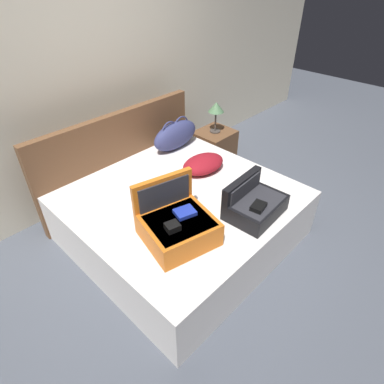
{
  "coord_description": "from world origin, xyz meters",
  "views": [
    {
      "loc": [
        -1.59,
        -1.26,
        2.21
      ],
      "look_at": [
        0.0,
        0.27,
        0.59
      ],
      "focal_mm": 30.22,
      "sensor_mm": 36.0,
      "label": 1
    }
  ],
  "objects_px": {
    "bed": "(182,216)",
    "hard_case_large": "(177,225)",
    "duffel_bag": "(175,135)",
    "pillow_near_headboard": "(203,164)",
    "hard_case_medium": "(255,204)",
    "table_lamp": "(216,109)",
    "nightstand": "(214,149)"
  },
  "relations": [
    {
      "from": "hard_case_medium",
      "to": "hard_case_large",
      "type": "bearing_deg",
      "value": 155.12
    },
    {
      "from": "bed",
      "to": "nightstand",
      "type": "xyz_separation_m",
      "value": [
        1.19,
        0.63,
        -0.0
      ]
    },
    {
      "from": "hard_case_medium",
      "to": "table_lamp",
      "type": "relative_size",
      "value": 1.34
    },
    {
      "from": "hard_case_medium",
      "to": "table_lamp",
      "type": "distance_m",
      "value": 1.58
    },
    {
      "from": "pillow_near_headboard",
      "to": "table_lamp",
      "type": "distance_m",
      "value": 0.93
    },
    {
      "from": "pillow_near_headboard",
      "to": "hard_case_large",
      "type": "bearing_deg",
      "value": -149.23
    },
    {
      "from": "hard_case_medium",
      "to": "duffel_bag",
      "type": "xyz_separation_m",
      "value": [
        0.34,
        1.28,
        0.06
      ]
    },
    {
      "from": "hard_case_large",
      "to": "hard_case_medium",
      "type": "xyz_separation_m",
      "value": [
        0.63,
        -0.25,
        -0.03
      ]
    },
    {
      "from": "duffel_bag",
      "to": "pillow_near_headboard",
      "type": "relative_size",
      "value": 1.33
    },
    {
      "from": "bed",
      "to": "hard_case_medium",
      "type": "relative_size",
      "value": 3.69
    },
    {
      "from": "hard_case_medium",
      "to": "nightstand",
      "type": "xyz_separation_m",
      "value": [
        0.96,
        1.24,
        -0.35
      ]
    },
    {
      "from": "bed",
      "to": "pillow_near_headboard",
      "type": "height_order",
      "value": "pillow_near_headboard"
    },
    {
      "from": "bed",
      "to": "hard_case_medium",
      "type": "height_order",
      "value": "hard_case_medium"
    },
    {
      "from": "hard_case_large",
      "to": "pillow_near_headboard",
      "type": "relative_size",
      "value": 1.3
    },
    {
      "from": "pillow_near_headboard",
      "to": "nightstand",
      "type": "height_order",
      "value": "pillow_near_headboard"
    },
    {
      "from": "hard_case_large",
      "to": "table_lamp",
      "type": "height_order",
      "value": "hard_case_large"
    },
    {
      "from": "hard_case_large",
      "to": "duffel_bag",
      "type": "xyz_separation_m",
      "value": [
        0.97,
        1.03,
        0.03
      ]
    },
    {
      "from": "bed",
      "to": "hard_case_large",
      "type": "xyz_separation_m",
      "value": [
        -0.39,
        -0.36,
        0.37
      ]
    },
    {
      "from": "hard_case_large",
      "to": "nightstand",
      "type": "bearing_deg",
      "value": 45.76
    },
    {
      "from": "duffel_bag",
      "to": "pillow_near_headboard",
      "type": "distance_m",
      "value": 0.56
    },
    {
      "from": "bed",
      "to": "duffel_bag",
      "type": "xyz_separation_m",
      "value": [
        0.58,
        0.67,
        0.4
      ]
    },
    {
      "from": "pillow_near_headboard",
      "to": "table_lamp",
      "type": "height_order",
      "value": "table_lamp"
    },
    {
      "from": "pillow_near_headboard",
      "to": "nightstand",
      "type": "xyz_separation_m",
      "value": [
        0.76,
        0.49,
        -0.33
      ]
    },
    {
      "from": "bed",
      "to": "duffel_bag",
      "type": "distance_m",
      "value": 0.97
    },
    {
      "from": "bed",
      "to": "hard_case_medium",
      "type": "bearing_deg",
      "value": -69.02
    },
    {
      "from": "hard_case_large",
      "to": "pillow_near_headboard",
      "type": "xyz_separation_m",
      "value": [
        0.83,
        0.49,
        -0.05
      ]
    },
    {
      "from": "pillow_near_headboard",
      "to": "table_lamp",
      "type": "xyz_separation_m",
      "value": [
        0.76,
        0.49,
        0.21
      ]
    },
    {
      "from": "duffel_bag",
      "to": "table_lamp",
      "type": "bearing_deg",
      "value": -4.03
    },
    {
      "from": "hard_case_medium",
      "to": "duffel_bag",
      "type": "height_order",
      "value": "duffel_bag"
    },
    {
      "from": "hard_case_large",
      "to": "bed",
      "type": "bearing_deg",
      "value": 56.24
    },
    {
      "from": "table_lamp",
      "to": "nightstand",
      "type": "bearing_deg",
      "value": 90.0
    },
    {
      "from": "bed",
      "to": "hard_case_large",
      "type": "bearing_deg",
      "value": -137.6
    }
  ]
}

